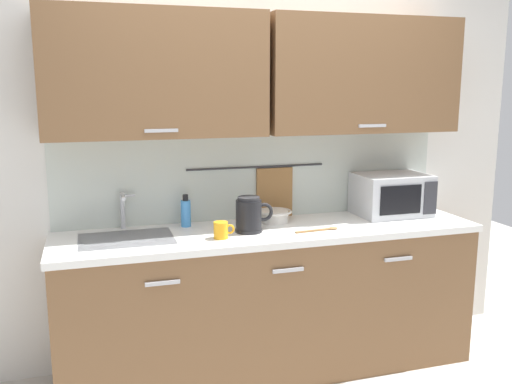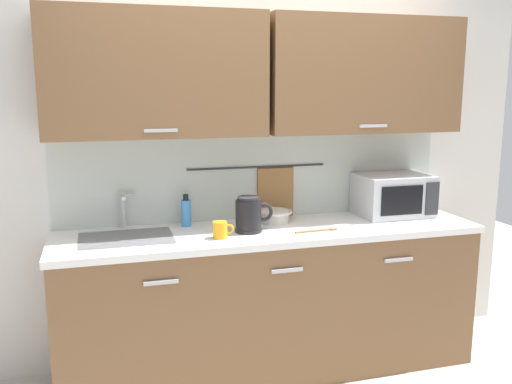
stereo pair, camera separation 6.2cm
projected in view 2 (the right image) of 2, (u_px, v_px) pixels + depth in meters
counter_unit at (268, 299)px, 3.39m from camera, size 2.53×0.64×0.90m
back_wall_assembly at (259, 121)px, 3.41m from camera, size 3.70×0.41×2.50m
sink_faucet at (124, 205)px, 3.27m from camera, size 0.09×0.17×0.22m
microwave at (393, 195)px, 3.62m from camera, size 0.46×0.35×0.27m
electric_kettle at (249, 215)px, 3.22m from camera, size 0.23×0.16×0.21m
dish_soap_bottle at (186, 212)px, 3.35m from camera, size 0.06×0.06×0.20m
mug_near_sink at (221, 230)px, 3.09m from camera, size 0.12×0.08×0.09m
mixing_bowl at (275, 215)px, 3.45m from camera, size 0.21×0.21×0.08m
wooden_spoon at (322, 230)px, 3.25m from camera, size 0.28×0.05×0.01m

